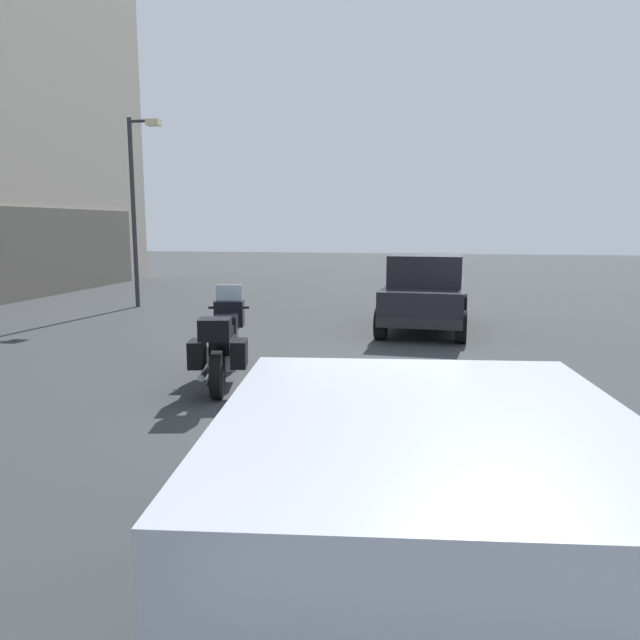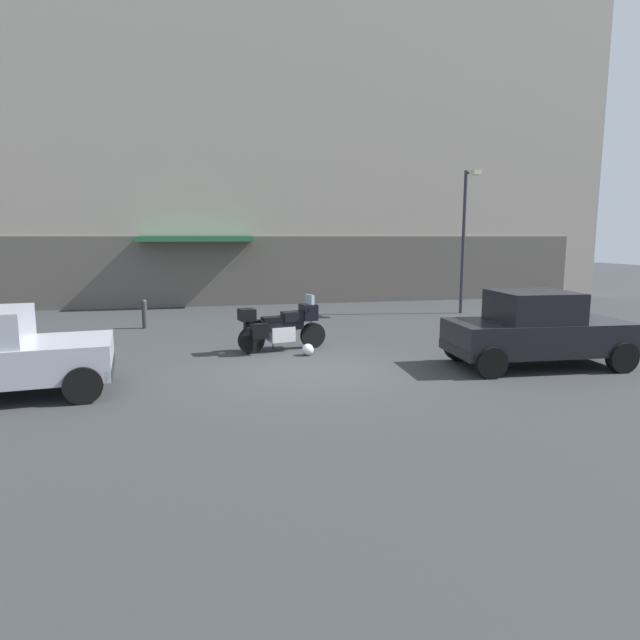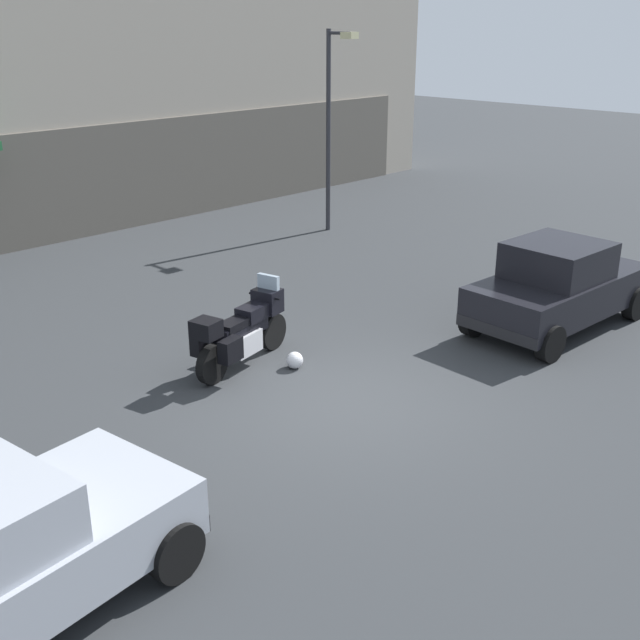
{
  "view_description": "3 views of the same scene",
  "coord_description": "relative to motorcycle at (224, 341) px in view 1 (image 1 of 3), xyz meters",
  "views": [
    {
      "loc": [
        -8.32,
        -0.79,
        2.29
      ],
      "look_at": [
        0.27,
        0.81,
        0.89
      ],
      "focal_mm": 33.75,
      "sensor_mm": 36.0,
      "label": 1
    },
    {
      "loc": [
        -2.06,
        -10.87,
        2.79
      ],
      "look_at": [
        0.45,
        0.75,
        0.95
      ],
      "focal_mm": 30.34,
      "sensor_mm": 36.0,
      "label": 2
    },
    {
      "loc": [
        -7.76,
        -7.04,
        5.35
      ],
      "look_at": [
        0.36,
        0.93,
        0.97
      ],
      "focal_mm": 44.09,
      "sensor_mm": 36.0,
      "label": 3
    }
  ],
  "objects": [
    {
      "name": "ground_plane",
      "position": [
        0.24,
        -2.13,
        -0.62
      ],
      "size": [
        80.0,
        80.0,
        0.0
      ],
      "primitive_type": "plane",
      "color": "#2D3033"
    },
    {
      "name": "motorcycle",
      "position": [
        0.0,
        0.0,
        0.0
      ],
      "size": [
        2.24,
        1.0,
        1.36
      ],
      "rotation": [
        0.0,
        0.0,
        0.22
      ],
      "color": "black",
      "rests_on": "ground"
    },
    {
      "name": "helmet",
      "position": [
        0.54,
        -0.67,
        -0.48
      ],
      "size": [
        0.28,
        0.28,
        0.28
      ],
      "primitive_type": "sphere",
      "color": "silver",
      "rests_on": "ground"
    },
    {
      "name": "car_hatchback_near",
      "position": [
        5.15,
        -2.79,
        0.19
      ],
      "size": [
        3.94,
        1.96,
        1.64
      ],
      "rotation": [
        0.0,
        0.0,
        -0.05
      ],
      "color": "black",
      "rests_on": "ground"
    },
    {
      "name": "car_sedan_far",
      "position": [
        -5.77,
        -2.91,
        0.16
      ],
      "size": [
        4.71,
        2.39,
        1.56
      ],
      "rotation": [
        0.0,
        0.0,
        3.26
      ],
      "color": "#9EA3AD",
      "rests_on": "ground"
    },
    {
      "name": "streetlamp_curbside",
      "position": [
        7.4,
        5.04,
        2.46
      ],
      "size": [
        0.28,
        0.94,
        5.11
      ],
      "color": "#2D2D33",
      "rests_on": "ground"
    }
  ]
}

